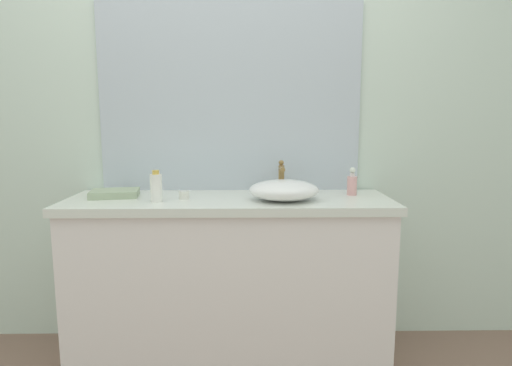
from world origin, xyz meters
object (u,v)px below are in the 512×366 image
Objects in this scene: folded_hand_towel at (115,193)px; lotion_bottle at (156,187)px; sink_basin at (284,190)px; soap_dispenser at (352,184)px; candle_jar at (184,195)px.

lotion_bottle is at bearing -28.73° from folded_hand_towel.
sink_basin is 2.35× the size of soap_dispenser.
folded_hand_towel is at bearing 173.00° from sink_basin.
lotion_bottle is 0.28m from folded_hand_towel.
sink_basin is at bearing -159.34° from soap_dispenser.
soap_dispenser is 0.96× the size of lotion_bottle.
lotion_bottle is 0.65× the size of folded_hand_towel.
folded_hand_towel is at bearing 151.27° from lotion_bottle.
candle_jar reaches higher than folded_hand_towel.
folded_hand_towel is (-0.36, 0.06, -0.00)m from candle_jar.
lotion_bottle is at bearing -170.46° from soap_dispenser.
soap_dispenser is at bearing 1.55° from folded_hand_towel.
candle_jar is (0.12, 0.07, -0.05)m from lotion_bottle.
sink_basin is 6.66× the size of candle_jar.
soap_dispenser is 1.23m from folded_hand_towel.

